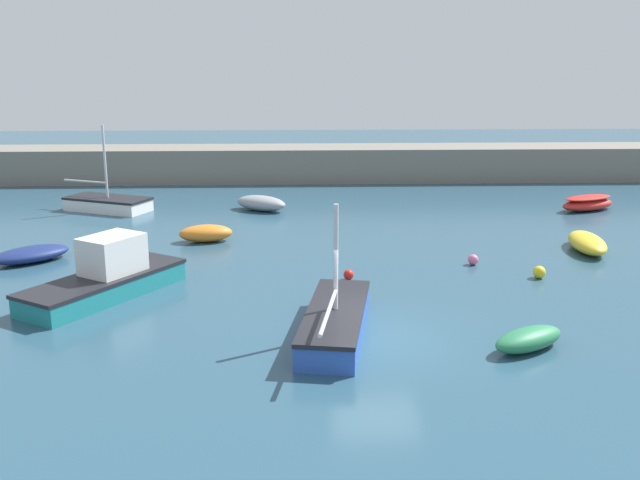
% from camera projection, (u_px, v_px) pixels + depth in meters
% --- Properties ---
extents(ground_plane, '(120.00, 120.00, 0.20)m').
position_uv_depth(ground_plane, '(376.00, 341.00, 19.89)').
color(ground_plane, '#284C60').
extents(harbor_breakwater, '(64.18, 3.73, 2.12)m').
position_uv_depth(harbor_breakwater, '(329.00, 163.00, 45.64)').
color(harbor_breakwater, slate).
rests_on(harbor_breakwater, ground_plane).
extents(fishing_dinghy_green, '(2.40, 1.47, 0.72)m').
position_uv_depth(fishing_dinghy_green, '(206.00, 233.00, 30.24)').
color(fishing_dinghy_green, orange).
rests_on(fishing_dinghy_green, ground_plane).
extents(motorboat_with_cabin, '(4.78, 5.91, 1.97)m').
position_uv_depth(motorboat_with_cabin, '(107.00, 277.00, 23.22)').
color(motorboat_with_cabin, teal).
rests_on(motorboat_with_cabin, ground_plane).
extents(sailboat_twin_hulled, '(2.45, 6.14, 3.77)m').
position_uv_depth(sailboat_twin_hulled, '(335.00, 321.00, 19.94)').
color(sailboat_twin_hulled, '#2D56B7').
rests_on(sailboat_twin_hulled, ground_plane).
extents(open_tender_yellow, '(1.66, 3.33, 0.69)m').
position_uv_depth(open_tender_yellow, '(587.00, 243.00, 28.75)').
color(open_tender_yellow, yellow).
rests_on(open_tender_yellow, ground_plane).
extents(rowboat_with_red_cover, '(3.44, 2.48, 0.78)m').
position_uv_depth(rowboat_with_red_cover, '(588.00, 203.00, 36.47)').
color(rowboat_with_red_cover, red).
rests_on(rowboat_with_red_cover, ground_plane).
extents(rowboat_blue_near, '(3.10, 2.61, 0.77)m').
position_uv_depth(rowboat_blue_near, '(261.00, 203.00, 36.45)').
color(rowboat_blue_near, gray).
rests_on(rowboat_blue_near, ground_plane).
extents(sailboat_short_mast, '(4.81, 3.46, 4.36)m').
position_uv_depth(sailboat_short_mast, '(108.00, 203.00, 36.42)').
color(sailboat_short_mast, white).
rests_on(sailboat_short_mast, ground_plane).
extents(rowboat_white_midwater, '(3.18, 2.98, 0.58)m').
position_uv_depth(rowboat_white_midwater, '(31.00, 254.00, 27.26)').
color(rowboat_white_midwater, navy).
rests_on(rowboat_white_midwater, ground_plane).
extents(dinghy_near_pier, '(2.47, 1.97, 0.60)m').
position_uv_depth(dinghy_near_pier, '(529.00, 339.00, 18.99)').
color(dinghy_near_pier, '#287A4C').
rests_on(dinghy_near_pier, ground_plane).
extents(mooring_buoy_red, '(0.36, 0.36, 0.36)m').
position_uv_depth(mooring_buoy_red, '(349.00, 275.00, 25.05)').
color(mooring_buoy_red, red).
rests_on(mooring_buoy_red, ground_plane).
extents(mooring_buoy_pink, '(0.40, 0.40, 0.40)m').
position_uv_depth(mooring_buoy_pink, '(473.00, 260.00, 26.86)').
color(mooring_buoy_pink, '#EA668C').
rests_on(mooring_buoy_pink, ground_plane).
extents(mooring_buoy_yellow, '(0.45, 0.45, 0.45)m').
position_uv_depth(mooring_buoy_yellow, '(539.00, 272.00, 25.21)').
color(mooring_buoy_yellow, yellow).
rests_on(mooring_buoy_yellow, ground_plane).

